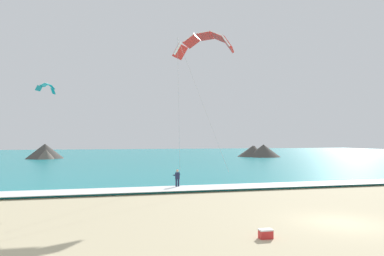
{
  "coord_description": "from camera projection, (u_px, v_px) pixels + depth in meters",
  "views": [
    {
      "loc": [
        -11.75,
        -15.71,
        4.25
      ],
      "look_at": [
        -3.9,
        15.87,
        5.29
      ],
      "focal_mm": 33.11,
      "sensor_mm": 36.0,
      "label": 1
    }
  ],
  "objects": [
    {
      "name": "ground_plane",
      "position": [
        342.0,
        223.0,
        17.94
      ],
      "size": [
        200.0,
        200.0,
        0.0
      ],
      "primitive_type": "plane",
      "color": "#C6B78E"
    },
    {
      "name": "sea",
      "position": [
        153.0,
        156.0,
        87.65
      ],
      "size": [
        200.0,
        120.0,
        0.2
      ],
      "primitive_type": "cube",
      "color": "teal",
      "rests_on": "ground"
    },
    {
      "name": "surf_foam",
      "position": [
        244.0,
        186.0,
        30.43
      ],
      "size": [
        200.0,
        3.02,
        0.04
      ],
      "primitive_type": "cube",
      "color": "white",
      "rests_on": "sea"
    },
    {
      "name": "surfboard",
      "position": [
        177.0,
        189.0,
        30.05
      ],
      "size": [
        0.66,
        1.45,
        0.09
      ],
      "color": "yellow",
      "rests_on": "ground"
    },
    {
      "name": "kitesurfer",
      "position": [
        177.0,
        178.0,
        30.09
      ],
      "size": [
        0.57,
        0.57,
        1.69
      ],
      "color": "#191E38",
      "rests_on": "ground"
    },
    {
      "name": "kite_primary",
      "position": [
        204.0,
        42.0,
        34.63
      ],
      "size": [
        5.76,
        5.49,
        13.57
      ],
      "color": "red"
    },
    {
      "name": "kite_distant",
      "position": [
        47.0,
        87.0,
        51.59
      ],
      "size": [
        2.38,
        3.75,
        1.49
      ],
      "color": "teal"
    },
    {
      "name": "headland_right",
      "position": [
        258.0,
        152.0,
        81.98
      ],
      "size": [
        9.72,
        10.08,
        3.07
      ],
      "color": "#47423D",
      "rests_on": "ground"
    },
    {
      "name": "headland_left",
      "position": [
        46.0,
        152.0,
        74.53
      ],
      "size": [
        8.16,
        8.75,
        3.32
      ],
      "color": "#665B51",
      "rests_on": "ground"
    },
    {
      "name": "cooler_box",
      "position": [
        266.0,
        234.0,
        15.14
      ],
      "size": [
        0.58,
        0.38,
        0.4
      ],
      "color": "red",
      "rests_on": "ground"
    }
  ]
}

